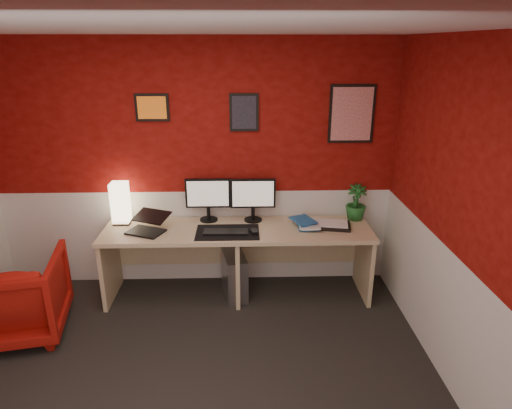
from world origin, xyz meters
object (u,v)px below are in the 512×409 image
desk (238,262)px  laptop (145,222)px  monitor_left (208,193)px  pc_tower (234,274)px  armchair (15,296)px  monitor_right (253,193)px  zen_tray (332,225)px  potted_plant (356,202)px  shoji_lamp (121,204)px

desk → laptop: size_ratio=7.88×
monitor_left → pc_tower: monitor_left is taller
pc_tower → armchair: bearing=-174.0°
monitor_right → zen_tray: size_ratio=1.66×
laptop → pc_tower: laptop is taller
laptop → potted_plant: 2.09m
armchair → shoji_lamp: bearing=-146.6°
pc_tower → potted_plant: bearing=-1.8°
monitor_right → desk: bearing=-127.0°
potted_plant → shoji_lamp: bearing=-179.2°
desk → monitor_left: bearing=142.4°
pc_tower → zen_tray: bearing=-10.5°
monitor_left → zen_tray: monitor_left is taller
desk → zen_tray: (0.93, 0.02, 0.38)m
shoji_lamp → monitor_left: bearing=3.1°
monitor_right → potted_plant: monitor_right is taller
monitor_right → zen_tray: bearing=-13.8°
zen_tray → armchair: (-2.85, -0.59, -0.38)m
desk → laptop: laptop is taller
laptop → desk: bearing=28.4°
desk → shoji_lamp: 1.30m
desk → potted_plant: bearing=10.0°
pc_tower → shoji_lamp: bearing=160.0°
desk → pc_tower: desk is taller
monitor_left → pc_tower: size_ratio=1.29×
shoji_lamp → potted_plant: shoji_lamp is taller
desk → shoji_lamp: shoji_lamp is taller
desk → potted_plant: size_ratio=7.13×
pc_tower → armchair: size_ratio=0.56×
laptop → monitor_right: 1.08m
shoji_lamp → laptop: 0.39m
potted_plant → laptop: bearing=-172.1°
laptop → monitor_left: (0.58, 0.30, 0.18)m
armchair → pc_tower: bearing=-173.8°
laptop → pc_tower: bearing=29.1°
laptop → monitor_right: size_ratio=0.57×
laptop → pc_tower: 1.04m
shoji_lamp → monitor_left: (0.86, 0.05, 0.09)m
laptop → zen_tray: 1.80m
desk → laptop: (-0.87, -0.07, 0.47)m
monitor_left → desk: bearing=-37.6°
monitor_right → armchair: bearing=-159.4°
zen_tray → monitor_left: bearing=170.3°
zen_tray → pc_tower: bearing=-179.3°
monitor_left → armchair: monitor_left is taller
shoji_lamp → potted_plant: size_ratio=1.10×
armchair → laptop: bearing=-165.5°
shoji_lamp → armchair: (-0.77, -0.76, -0.56)m
monitor_left → zen_tray: size_ratio=1.66×
shoji_lamp → zen_tray: bearing=-4.4°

